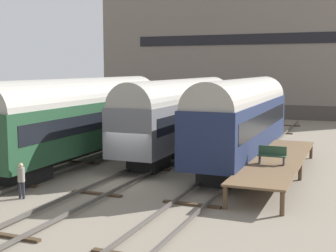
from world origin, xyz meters
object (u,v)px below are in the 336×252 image
object	(u,v)px
train_car_green	(82,115)
train_car_navy	(242,116)
train_car_grey	(180,112)
bench	(272,155)
person_worker	(21,177)

from	to	relation	value
train_car_green	train_car_navy	world-z (taller)	train_car_green
train_car_grey	bench	world-z (taller)	train_car_grey
train_car_navy	train_car_green	bearing A→B (deg)	-161.58
train_car_green	person_worker	distance (m)	8.57
bench	person_worker	size ratio (longest dim) A/B	0.85
train_car_navy	bench	world-z (taller)	train_car_navy
train_car_navy	person_worker	bearing A→B (deg)	-123.69
train_car_green	bench	distance (m)	12.15
train_car_green	train_car_navy	bearing A→B (deg)	18.42
train_car_navy	person_worker	xyz separation A→B (m)	(-7.49, -11.24, -2.01)
train_car_navy	train_car_grey	world-z (taller)	train_car_navy
train_car_green	bench	xyz separation A→B (m)	(11.98, -1.43, -1.41)
train_car_green	person_worker	xyz separation A→B (m)	(1.90, -8.11, -2.00)
train_car_navy	train_car_grey	xyz separation A→B (m)	(-4.69, 1.87, -0.07)
train_car_grey	bench	distance (m)	9.81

